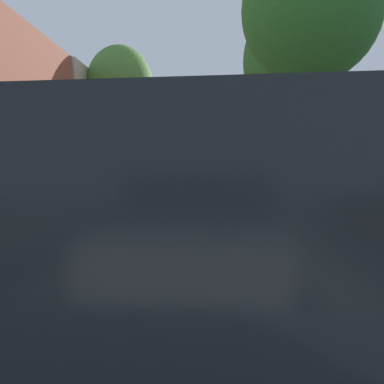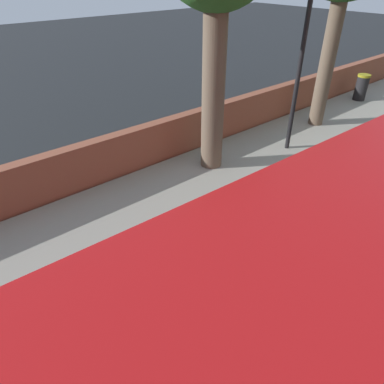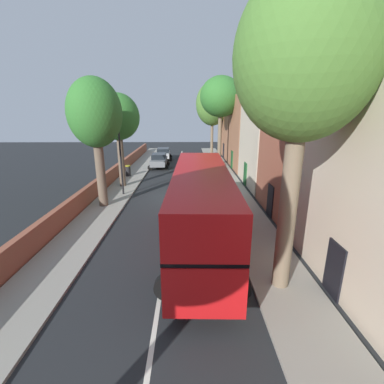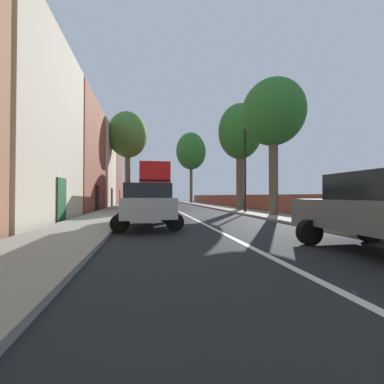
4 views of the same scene
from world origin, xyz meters
name	(u,v)px [view 2 (image 2 of 4)]	position (x,y,z in m)	size (l,w,h in m)	color
sidewalk_right	(259,149)	(4.90, 0.00, 0.06)	(2.60, 60.00, 0.12)	gray
boundary_wall_right	(228,119)	(6.45, 0.00, 0.67)	(0.36, 54.00, 1.34)	brown
lamppost_right	(306,29)	(4.30, -0.71, 3.81)	(0.32, 0.32, 6.31)	black
litter_bin_right	(361,87)	(5.30, -7.30, 0.69)	(0.55, 0.55, 1.13)	black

